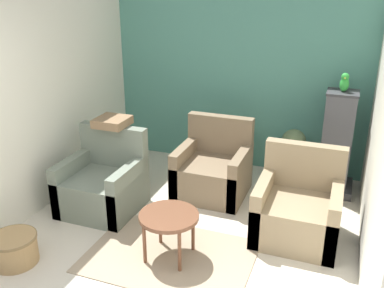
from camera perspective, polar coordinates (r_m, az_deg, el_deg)
wall_back_accent at (r=6.13m, az=6.06°, el=9.42°), size 3.74×0.06×2.74m
wall_left at (r=5.35m, az=-18.92°, el=6.63°), size 0.06×3.58×2.74m
wall_right at (r=4.20m, az=24.26°, el=2.01°), size 0.06×3.58×2.74m
area_rug at (r=4.46m, az=-2.98°, el=-14.68°), size 1.65×1.16×0.01m
coffee_table at (r=4.22m, az=-3.09°, el=-9.99°), size 0.59×0.59×0.49m
armchair_left at (r=5.24m, az=-11.73°, el=-5.39°), size 0.86×0.83×0.96m
armchair_right at (r=4.74m, az=13.91°, el=-8.62°), size 0.86×0.83×0.96m
armchair_middle at (r=5.50m, az=2.84°, el=-3.62°), size 0.86×0.83×0.96m
birdcage at (r=5.74m, az=18.66°, el=-0.26°), size 0.52×0.52×1.33m
parrot at (r=5.51m, az=19.67°, el=7.70°), size 0.11×0.20×0.24m
potted_plant at (r=5.84m, az=13.25°, el=-1.04°), size 0.35×0.32×0.77m
wicker_basket at (r=4.63m, az=-22.61°, el=-12.72°), size 0.46×0.46×0.29m
throw_pillow at (r=5.21m, az=-10.58°, el=2.93°), size 0.38×0.38×0.10m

